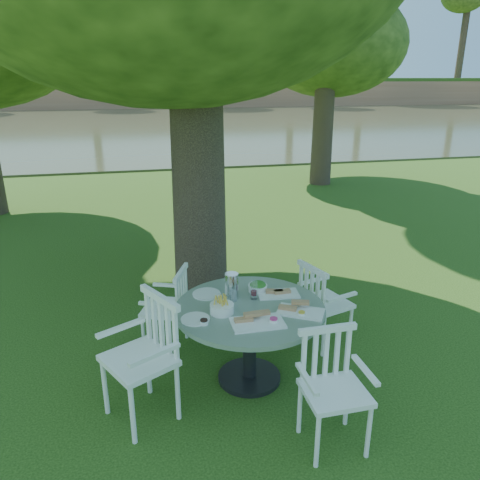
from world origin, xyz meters
name	(u,v)px	position (x,y,z in m)	size (l,w,h in m)	color
ground	(244,316)	(0.00, 0.00, 0.00)	(140.00, 140.00, 0.00)	#18370B
table	(250,323)	(-0.23, -1.14, 0.57)	(1.28, 1.28, 0.72)	black
chair_ne	(319,299)	(0.58, -0.74, 0.51)	(0.52, 0.54, 0.87)	white
chair_nw	(172,303)	(-0.83, -0.46, 0.49)	(0.52, 0.53, 0.83)	white
chair_sw	(149,348)	(-1.09, -1.37, 0.59)	(0.65, 0.67, 1.00)	white
chair_se	(331,378)	(0.17, -1.96, 0.51)	(0.44, 0.42, 0.87)	white
tableware	(244,300)	(-0.27, -1.10, 0.77)	(1.20, 0.87, 0.24)	white
river	(149,125)	(0.00, 23.00, 0.00)	(100.00, 28.00, 0.12)	#383B23
far_bank	(137,21)	(0.28, 41.12, 7.25)	(100.00, 18.00, 15.20)	#925D44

